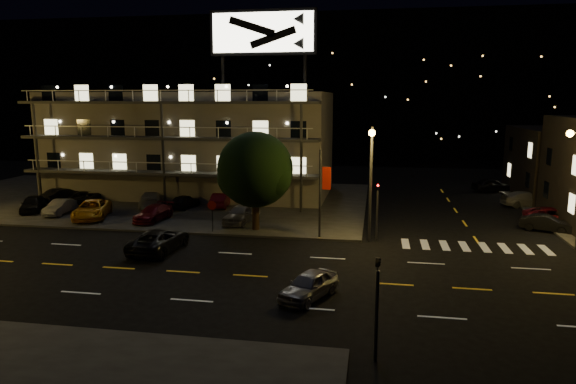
% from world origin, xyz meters
% --- Properties ---
extents(ground, '(140.00, 140.00, 0.00)m').
position_xyz_m(ground, '(0.00, 0.00, 0.00)').
color(ground, black).
rests_on(ground, ground).
extents(curb_nw, '(44.00, 24.00, 0.15)m').
position_xyz_m(curb_nw, '(-14.00, 20.00, 0.07)').
color(curb_nw, '#32322F').
rests_on(curb_nw, ground).
extents(motel, '(28.00, 13.80, 18.10)m').
position_xyz_m(motel, '(-9.94, 23.88, 5.34)').
color(motel, gray).
rests_on(motel, ground).
extents(hill_backdrop, '(120.00, 25.00, 24.00)m').
position_xyz_m(hill_backdrop, '(-5.94, 68.78, 11.55)').
color(hill_backdrop, black).
rests_on(hill_backdrop, ground).
extents(streetlight_nc, '(0.44, 1.92, 8.00)m').
position_xyz_m(streetlight_nc, '(8.50, 7.94, 4.96)').
color(streetlight_nc, '#2D2D30').
rests_on(streetlight_nc, ground).
extents(signal_nw, '(0.20, 0.27, 4.60)m').
position_xyz_m(signal_nw, '(9.00, 8.50, 2.57)').
color(signal_nw, '#2D2D30').
rests_on(signal_nw, ground).
extents(signal_sw, '(0.20, 0.27, 4.60)m').
position_xyz_m(signal_sw, '(9.00, -8.50, 2.57)').
color(signal_sw, '#2D2D30').
rests_on(signal_sw, ground).
extents(banner_north, '(0.83, 0.16, 6.40)m').
position_xyz_m(banner_north, '(5.09, 8.40, 3.43)').
color(banner_north, '#2D2D30').
rests_on(banner_north, ground).
extents(stop_sign, '(0.91, 0.11, 2.61)m').
position_xyz_m(stop_sign, '(-3.00, 8.57, 1.71)').
color(stop_sign, '#2D2D30').
rests_on(stop_sign, ground).
extents(tree, '(5.85, 5.64, 7.37)m').
position_xyz_m(tree, '(-0.03, 9.78, 4.53)').
color(tree, black).
rests_on(tree, curb_nw).
extents(lot_car_0, '(3.12, 4.31, 1.36)m').
position_xyz_m(lot_car_0, '(-20.73, 12.61, 0.83)').
color(lot_car_0, black).
rests_on(lot_car_0, curb_nw).
extents(lot_car_1, '(1.60, 3.81, 1.22)m').
position_xyz_m(lot_car_1, '(-17.73, 12.04, 0.76)').
color(lot_car_1, gray).
rests_on(lot_car_1, curb_nw).
extents(lot_car_2, '(3.89, 5.72, 1.46)m').
position_xyz_m(lot_car_2, '(-14.20, 11.13, 0.88)').
color(lot_car_2, orange).
rests_on(lot_car_2, curb_nw).
extents(lot_car_3, '(2.25, 4.45, 1.24)m').
position_xyz_m(lot_car_3, '(-8.82, 11.16, 0.77)').
color(lot_car_3, '#5D0D16').
rests_on(lot_car_3, curb_nw).
extents(lot_car_4, '(2.45, 4.54, 1.47)m').
position_xyz_m(lot_car_4, '(-1.61, 11.65, 0.88)').
color(lot_car_4, gray).
rests_on(lot_car_4, curb_nw).
extents(lot_car_5, '(2.57, 4.35, 1.36)m').
position_xyz_m(lot_car_5, '(-20.61, 16.90, 0.83)').
color(lot_car_5, black).
rests_on(lot_car_5, curb_nw).
extents(lot_car_6, '(2.94, 4.84, 1.26)m').
position_xyz_m(lot_car_6, '(-17.98, 16.21, 0.78)').
color(lot_car_6, black).
rests_on(lot_car_6, curb_nw).
extents(lot_car_7, '(3.52, 5.15, 1.38)m').
position_xyz_m(lot_car_7, '(-11.34, 16.20, 0.84)').
color(lot_car_7, gray).
rests_on(lot_car_7, curb_nw).
extents(lot_car_8, '(2.17, 3.84, 1.23)m').
position_xyz_m(lot_car_8, '(-8.11, 16.17, 0.77)').
color(lot_car_8, black).
rests_on(lot_car_8, curb_nw).
extents(lot_car_9, '(1.66, 4.03, 1.30)m').
position_xyz_m(lot_car_9, '(-5.00, 17.32, 0.80)').
color(lot_car_9, '#5D0D16').
rests_on(lot_car_9, curb_nw).
extents(side_car_0, '(3.96, 2.67, 1.24)m').
position_xyz_m(side_car_0, '(21.68, 13.48, 0.62)').
color(side_car_0, black).
rests_on(side_car_0, ground).
extents(side_car_1, '(4.90, 2.82, 1.29)m').
position_xyz_m(side_car_1, '(22.97, 16.07, 0.64)').
color(side_car_1, '#5D0D16').
rests_on(side_car_1, ground).
extents(side_car_2, '(4.99, 2.66, 1.38)m').
position_xyz_m(side_car_2, '(22.80, 22.90, 0.69)').
color(side_car_2, gray).
rests_on(side_car_2, ground).
extents(side_car_3, '(4.50, 2.86, 1.43)m').
position_xyz_m(side_car_3, '(21.23, 30.50, 0.71)').
color(side_car_3, black).
rests_on(side_car_3, ground).
extents(road_car_east, '(3.05, 4.20, 1.33)m').
position_xyz_m(road_car_east, '(5.68, -2.64, 0.66)').
color(road_car_east, gray).
rests_on(road_car_east, ground).
extents(road_car_west, '(2.77, 5.44, 1.47)m').
position_xyz_m(road_car_west, '(-5.06, 3.73, 0.74)').
color(road_car_west, black).
rests_on(road_car_west, ground).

